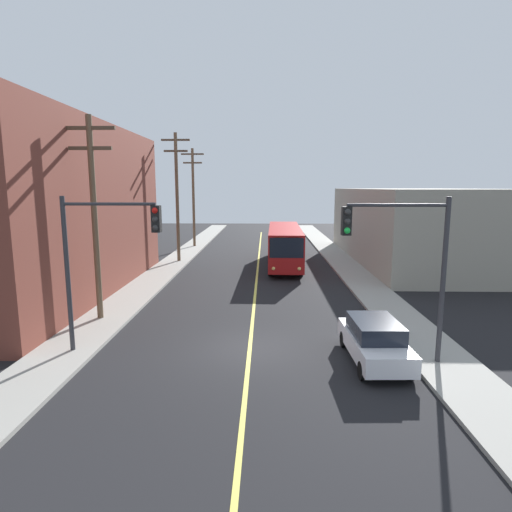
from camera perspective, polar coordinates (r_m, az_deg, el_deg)
ground_plane at (r=17.57m, az=-0.84°, el=-12.32°), size 120.00×120.00×0.00m
sidewalk_left at (r=28.22m, az=-14.98°, el=-4.15°), size 2.50×90.00×0.15m
sidewalk_right at (r=27.89m, az=15.05°, el=-4.31°), size 2.50×90.00×0.15m
lane_stripe_center at (r=32.00m, az=0.16°, el=-2.39°), size 0.16×60.00×0.01m
building_left_brick at (r=28.78m, az=-28.20°, el=5.44°), size 10.00×20.43×10.19m
building_right_warehouse at (r=40.01m, az=21.64°, el=3.87°), size 12.00×22.69×6.34m
city_bus at (r=35.09m, az=3.87°, el=1.62°), size 2.80×12.20×3.20m
parked_car_white at (r=16.61m, az=15.68°, el=-10.88°), size 1.93×4.45×1.62m
utility_pole_near at (r=21.40m, az=-21.02°, el=5.90°), size 2.40×0.28×9.59m
utility_pole_mid at (r=36.90m, az=-10.61°, el=8.49°), size 2.40×0.28×10.82m
utility_pole_far at (r=46.21m, az=-8.46°, el=8.39°), size 2.40×0.28×10.38m
traffic_signal_left_corner at (r=16.90m, az=-19.64°, el=1.38°), size 3.75×0.48×6.00m
traffic_signal_right_corner at (r=15.71m, az=19.03°, el=0.85°), size 3.75×0.48×6.00m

